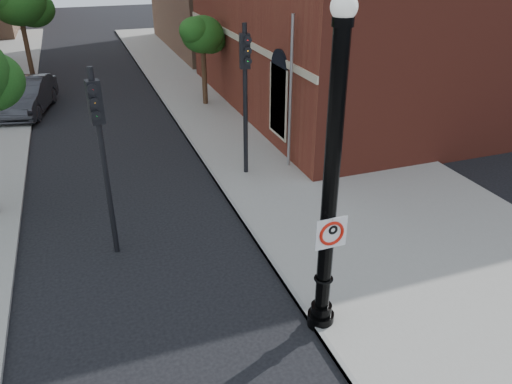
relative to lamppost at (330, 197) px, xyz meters
name	(u,v)px	position (x,y,z in m)	size (l,w,h in m)	color
ground	(218,346)	(-2.22, 0.13, -3.04)	(120.00, 120.00, 0.00)	black
sidewalk_right	(292,139)	(3.78, 10.13, -2.98)	(8.00, 60.00, 0.12)	gray
curb_edge	(197,152)	(-0.17, 10.13, -2.97)	(0.10, 60.00, 0.14)	gray
lamppost	(330,197)	(0.00, 0.00, 0.00)	(0.56, 0.56, 6.58)	black
no_parking_sign	(331,233)	(0.00, -0.17, -0.67)	(0.65, 0.07, 0.65)	white
parked_car	(27,96)	(-6.37, 17.70, -2.23)	(1.71, 4.91, 1.62)	#2A2A2E
traffic_signal_left	(100,134)	(-3.76, 4.31, 0.20)	(0.34, 0.41, 4.82)	black
traffic_signal_right	(245,77)	(0.96, 7.65, 0.36)	(0.37, 0.44, 5.05)	black
utility_pole	(291,96)	(2.58, 7.73, -0.42)	(0.10, 0.10, 5.24)	#999999
street_tree_b	(19,3)	(-6.14, 21.13, 1.48)	(3.18, 2.87, 5.73)	#392116
street_tree_c	(203,36)	(1.74, 16.01, 0.28)	(2.35, 2.12, 4.23)	#392116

